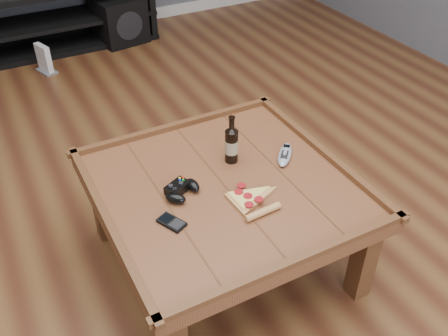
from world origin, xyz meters
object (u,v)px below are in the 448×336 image
coffee_table (224,196)px  remote_control (285,154)px  beer_bottle (232,144)px  smartphone (172,222)px  subwoofer (119,19)px  media_console (67,17)px  pizza_slice (250,200)px  game_console (44,60)px  game_controller (181,190)px

coffee_table → remote_control: 0.33m
beer_bottle → smartphone: 0.46m
beer_bottle → remote_control: size_ratio=1.28×
smartphone → subwoofer: bearing=50.8°
media_console → smartphone: size_ratio=11.67×
smartphone → remote_control: bearing=-10.7°
pizza_slice → remote_control: size_ratio=1.65×
beer_bottle → game_console: size_ratio=1.01×
beer_bottle → pizza_slice: bearing=-103.7°
media_console → subwoofer: (0.40, -0.10, -0.06)m
coffee_table → pizza_slice: pizza_slice is taller
game_controller → subwoofer: 2.70m
coffee_table → pizza_slice: bearing=-74.6°
media_console → subwoofer: size_ratio=3.31×
coffee_table → subwoofer: coffee_table is taller
coffee_table → beer_bottle: size_ratio=4.70×
pizza_slice → game_console: size_ratio=1.30×
media_console → subwoofer: 0.42m
coffee_table → pizza_slice: 0.16m
game_controller → subwoofer: bearing=52.7°
remote_control → game_console: 2.40m
game_console → game_controller: bearing=-105.1°
game_controller → smartphone: bearing=-151.3°
remote_control → media_console: bearing=138.4°
beer_bottle → pizza_slice: size_ratio=0.78×
remote_control → beer_bottle: bearing=-159.8°
beer_bottle → media_console: bearing=92.3°
coffee_table → media_console: (0.00, 2.75, -0.15)m
coffee_table → smartphone: coffee_table is taller
media_console → smartphone: 2.88m
media_console → pizza_slice: (0.04, -2.89, 0.21)m
subwoofer → game_console: bearing=-164.7°
game_controller → media_console: bearing=61.5°
subwoofer → smartphone: bearing=-112.6°
coffee_table → game_controller: size_ratio=6.39×
media_console → game_console: 0.53m
game_controller → pizza_slice: game_controller is taller
game_controller → pizza_slice: size_ratio=0.57×
media_console → beer_bottle: (0.10, -2.62, 0.29)m
game_controller → remote_control: 0.50m
coffee_table → game_console: coffee_table is taller
smartphone → coffee_table: bearing=-3.7°
pizza_slice → coffee_table: bearing=101.7°
media_console → smartphone: (-0.28, -2.86, 0.21)m
coffee_table → beer_bottle: (0.10, 0.13, 0.15)m
remote_control → game_console: (-0.62, 2.29, -0.36)m
subwoofer → coffee_table: bearing=-107.4°
beer_bottle → pizza_slice: 0.29m
game_controller → subwoofer: (0.58, 2.62, -0.29)m
subwoofer → game_console: (-0.70, -0.31, -0.09)m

